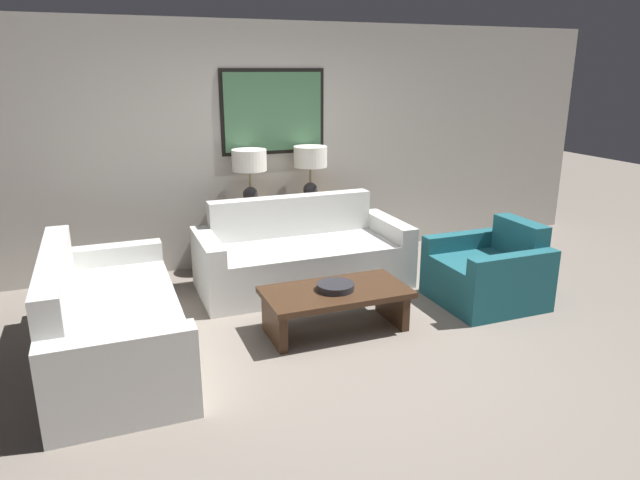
{
  "coord_description": "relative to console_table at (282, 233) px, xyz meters",
  "views": [
    {
      "loc": [
        -1.84,
        -3.66,
        2.15
      ],
      "look_at": [
        -0.03,
        0.99,
        0.65
      ],
      "focal_mm": 32.0,
      "sensor_mm": 36.0,
      "label": 1
    }
  ],
  "objects": [
    {
      "name": "decorative_bowl",
      "position": [
        -0.1,
        -1.8,
        0.03
      ],
      "size": [
        0.32,
        0.32,
        0.06
      ],
      "color": "#232328",
      "rests_on": "coffee_table"
    },
    {
      "name": "table_lamp_left",
      "position": [
        -0.35,
        0.0,
        0.8
      ],
      "size": [
        0.37,
        0.37,
        0.59
      ],
      "color": "#333338",
      "rests_on": "console_table"
    },
    {
      "name": "coffee_table",
      "position": [
        -0.1,
        -1.8,
        -0.09
      ],
      "size": [
        1.22,
        0.64,
        0.37
      ],
      "color": "#3D2616",
      "rests_on": "ground_plane"
    },
    {
      "name": "couch_by_side",
      "position": [
        -1.9,
        -1.62,
        -0.07
      ],
      "size": [
        0.94,
        2.11,
        0.87
      ],
      "color": "silver",
      "rests_on": "ground_plane"
    },
    {
      "name": "back_wall",
      "position": [
        0.0,
        0.28,
        0.96
      ],
      "size": [
        8.35,
        0.12,
        2.65
      ],
      "color": "beige",
      "rests_on": "ground_plane"
    },
    {
      "name": "couch_by_back_wall",
      "position": [
        0.0,
        -0.68,
        -0.07
      ],
      "size": [
        2.11,
        0.94,
        0.87
      ],
      "color": "silver",
      "rests_on": "ground_plane"
    },
    {
      "name": "table_lamp_right",
      "position": [
        0.35,
        0.0,
        0.8
      ],
      "size": [
        0.37,
        0.37,
        0.59
      ],
      "color": "#333338",
      "rests_on": "console_table"
    },
    {
      "name": "console_table",
      "position": [
        0.0,
        0.0,
        0.0
      ],
      "size": [
        1.27,
        0.4,
        0.74
      ],
      "color": "brown",
      "rests_on": "ground_plane"
    },
    {
      "name": "ground_plane",
      "position": [
        0.0,
        -2.25,
        -0.37
      ],
      "size": [
        20.0,
        20.0,
        0.0
      ],
      "primitive_type": "plane",
      "color": "slate"
    },
    {
      "name": "armchair_near_back_wall",
      "position": [
        1.51,
        -1.74,
        -0.09
      ],
      "size": [
        0.91,
        0.88,
        0.77
      ],
      "color": "#1E5B66",
      "rests_on": "ground_plane"
    }
  ]
}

